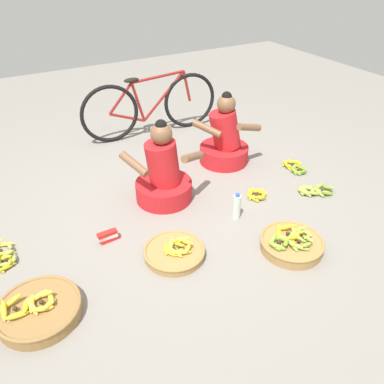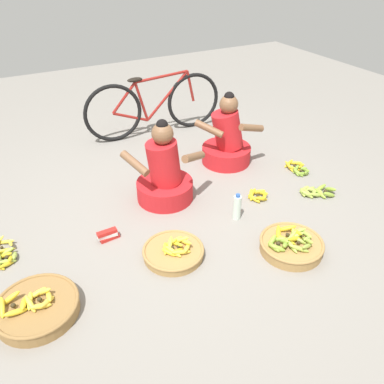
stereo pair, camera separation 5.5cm
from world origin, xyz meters
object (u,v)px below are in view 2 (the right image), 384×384
object	(u,v)px
loose_bananas_front_center	(258,195)
packet_carton_stack	(108,235)
banana_basket_front_right	(37,307)
loose_bananas_near_bicycle	(3,254)
banana_basket_mid_right	(291,245)
water_bottle	(237,207)
vendor_woman_behind	(227,141)
bicycle_leaning	(154,106)
loose_bananas_front_left	(298,168)
banana_basket_back_left	(174,251)
loose_bananas_mid_left	(315,192)
vendor_woman_front	(164,175)

from	to	relation	value
loose_bananas_front_center	packet_carton_stack	xyz separation A→B (m)	(-1.42, 0.08, 0.01)
banana_basket_front_right	loose_bananas_near_bicycle	size ratio (longest dim) A/B	1.44
banana_basket_mid_right	loose_bananas_front_center	bearing A→B (deg)	73.67
loose_bananas_front_center	water_bottle	bearing A→B (deg)	-154.19
loose_bananas_near_bicycle	water_bottle	xyz separation A→B (m)	(1.84, -0.43, 0.09)
loose_bananas_near_bicycle	water_bottle	bearing A→B (deg)	-13.16
vendor_woman_behind	water_bottle	xyz separation A→B (m)	(-0.47, -0.91, -0.13)
bicycle_leaning	banana_basket_front_right	world-z (taller)	bicycle_leaning
vendor_woman_behind	bicycle_leaning	xyz separation A→B (m)	(-0.37, 1.04, 0.11)
bicycle_leaning	loose_bananas_front_left	bearing A→B (deg)	-59.20
banana_basket_back_left	loose_bananas_mid_left	bearing A→B (deg)	4.98
banana_basket_back_left	vendor_woman_behind	bearing A→B (deg)	43.04
vendor_woman_behind	packet_carton_stack	distance (m)	1.68
vendor_woman_front	vendor_woman_behind	size ratio (longest dim) A/B	1.01
banana_basket_mid_right	banana_basket_front_right	bearing A→B (deg)	170.83
vendor_woman_behind	packet_carton_stack	xyz separation A→B (m)	(-1.54, -0.66, -0.20)
water_bottle	banana_basket_mid_right	bearing A→B (deg)	-75.84
bicycle_leaning	banana_basket_back_left	bearing A→B (deg)	-110.27
vendor_woman_behind	loose_bananas_front_center	size ratio (longest dim) A/B	3.64
banana_basket_back_left	loose_bananas_front_center	size ratio (longest dim) A/B	2.21
banana_basket_front_right	banana_basket_back_left	size ratio (longest dim) A/B	1.14
bicycle_leaning	loose_bananas_front_center	distance (m)	1.82
loose_bananas_front_center	loose_bananas_mid_left	world-z (taller)	loose_bananas_mid_left
vendor_woman_behind	banana_basket_mid_right	size ratio (longest dim) A/B	1.58
vendor_woman_front	bicycle_leaning	bearing A→B (deg)	69.73
vendor_woman_front	banana_basket_mid_right	world-z (taller)	vendor_woman_front
packet_carton_stack	loose_bananas_mid_left	bearing A→B (deg)	-8.46
loose_bananas_near_bicycle	packet_carton_stack	xyz separation A→B (m)	(0.77, -0.18, 0.02)
bicycle_leaning	loose_bananas_front_left	distance (m)	1.85
banana_basket_front_right	loose_bananas_near_bicycle	bearing A→B (deg)	101.24
loose_bananas_front_center	banana_basket_back_left	bearing A→B (deg)	-161.76
vendor_woman_front	banana_basket_front_right	size ratio (longest dim) A/B	1.45
vendor_woman_front	packet_carton_stack	world-z (taller)	vendor_woman_front
bicycle_leaning	water_bottle	world-z (taller)	bicycle_leaning
loose_bananas_front_left	banana_basket_mid_right	bearing A→B (deg)	-133.42
packet_carton_stack	banana_basket_mid_right	bearing A→B (deg)	-33.46
banana_basket_front_right	banana_basket_back_left	xyz separation A→B (m)	(1.02, 0.08, -0.01)
banana_basket_front_right	packet_carton_stack	xyz separation A→B (m)	(0.64, 0.50, -0.01)
banana_basket_front_right	banana_basket_back_left	bearing A→B (deg)	4.39
banana_basket_mid_right	loose_bananas_mid_left	distance (m)	0.89
loose_bananas_front_center	vendor_woman_front	bearing A→B (deg)	152.01
loose_bananas_front_left	vendor_woman_behind	bearing A→B (deg)	136.91
bicycle_leaning	loose_bananas_mid_left	size ratio (longest dim) A/B	5.31
vendor_woman_front	banana_basket_back_left	size ratio (longest dim) A/B	1.66
water_bottle	packet_carton_stack	distance (m)	1.10
bicycle_leaning	vendor_woman_front	bearing A→B (deg)	-110.27
vendor_woman_behind	packet_carton_stack	size ratio (longest dim) A/B	4.38
vendor_woman_front	banana_basket_back_left	bearing A→B (deg)	-110.29
vendor_woman_front	banana_basket_mid_right	xyz separation A→B (m)	(0.55, -1.12, -0.19)
loose_bananas_near_bicycle	water_bottle	world-z (taller)	water_bottle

